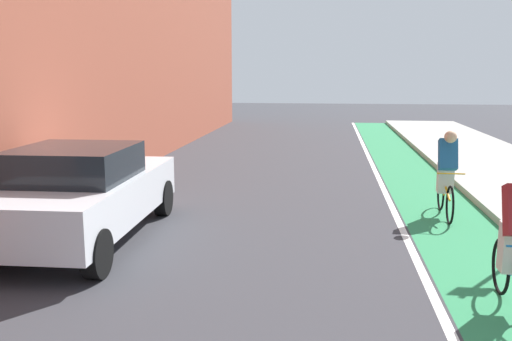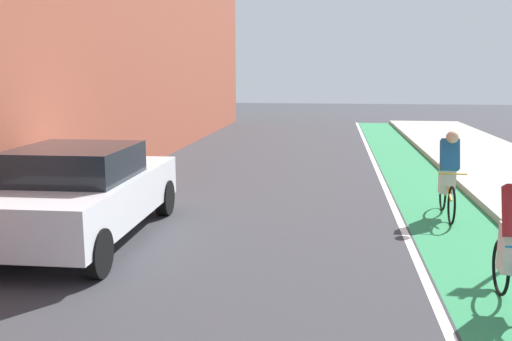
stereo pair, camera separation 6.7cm
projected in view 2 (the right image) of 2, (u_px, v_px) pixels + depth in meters
ground_plane at (281, 203)px, 11.44m from camera, size 74.58×74.58×0.00m
bike_lane_paint at (424, 188)px, 12.97m from camera, size 1.60×33.90×0.00m
lane_divider_stripe at (385, 187)px, 13.09m from camera, size 0.12×33.90×0.00m
parked_sedan_white at (82, 192)px, 8.84m from camera, size 2.07×4.43×1.53m
cyclist_trailing at (448, 172)px, 10.24m from camera, size 0.48×1.74×1.63m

